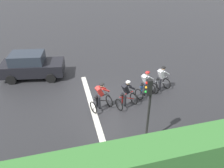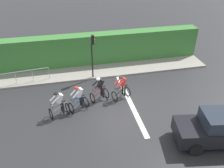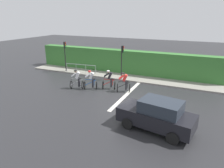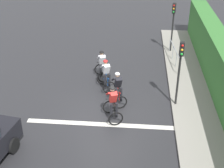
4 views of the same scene
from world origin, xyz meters
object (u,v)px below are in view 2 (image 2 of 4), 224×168
Objects in this scene: cyclist_second at (79,99)px; car_black at (218,128)px; cyclist_mid at (100,89)px; cyclist_fourth at (122,88)px; cyclist_lead at (59,105)px; traffic_light_near_crossing at (93,51)px; pedestrian_railing_kerbside at (24,74)px.

car_black is (-4.14, -6.53, 0.08)m from cyclist_second.
cyclist_fourth is (-0.12, -1.39, 0.00)m from cyclist_mid.
cyclist_fourth is at bearing -94.87° from cyclist_mid.
cyclist_second and cyclist_mid have the same top height.
cyclist_lead and cyclist_fourth have the same top height.
car_black is 9.32m from traffic_light_near_crossing.
cyclist_second is (0.35, -1.15, 0.00)m from cyclist_lead.
cyclist_lead is at bearing 106.77° from cyclist_second.
cyclist_second is 1.00× the size of cyclist_mid.
cyclist_fourth is at bearing -76.50° from cyclist_lead.
cyclist_mid is 3.16m from traffic_light_near_crossing.
traffic_light_near_crossing is at bearing -93.62° from pedestrian_railing_kerbside.
pedestrian_railing_kerbside is (3.25, 6.28, -0.01)m from cyclist_fourth.
cyclist_mid is 1.40m from cyclist_fourth.
car_black is at bearing -122.37° from cyclist_second.
cyclist_lead is at bearing 103.50° from cyclist_fourth.
cyclist_lead is at bearing 63.73° from car_black.
car_black is (-3.79, -7.69, 0.08)m from cyclist_lead.
cyclist_second is 1.00× the size of cyclist_fourth.
cyclist_lead is at bearing -150.89° from pedestrian_railing_kerbside.
cyclist_second is at bearing 102.11° from cyclist_fourth.
cyclist_second is at bearing 117.21° from cyclist_mid.
traffic_light_near_crossing reaches higher than car_black.
pedestrian_railing_kerbside is (3.85, 3.49, -0.01)m from cyclist_second.
cyclist_fourth is (0.95, -3.94, 0.00)m from cyclist_lead.
traffic_light_near_crossing reaches higher than cyclist_fourth.
car_black is (-4.86, -5.14, 0.08)m from cyclist_mid.
cyclist_lead reaches higher than pedestrian_railing_kerbside.
cyclist_second is 0.50× the size of traffic_light_near_crossing.
cyclist_fourth is 0.50× the size of traffic_light_near_crossing.
car_black reaches higher than pedestrian_railing_kerbside.
traffic_light_near_crossing is 5.12m from pedestrian_railing_kerbside.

